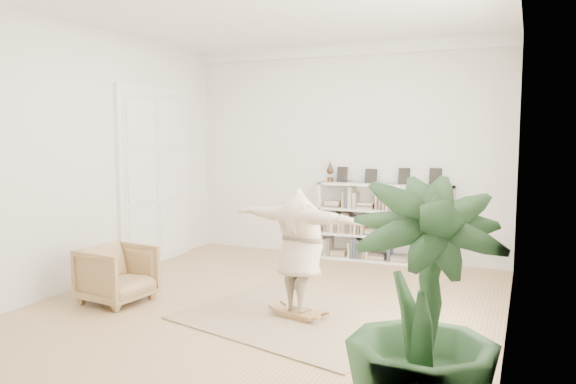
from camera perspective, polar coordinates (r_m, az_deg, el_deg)
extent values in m
plane|color=#967B4D|center=(7.19, -1.69, -11.23)|extent=(6.00, 6.00, 0.00)
plane|color=silver|center=(9.67, 5.81, 4.02)|extent=(5.50, 0.00, 5.50)
plane|color=silver|center=(4.35, -18.70, 1.34)|extent=(5.50, 0.00, 5.50)
plane|color=silver|center=(8.41, -19.00, 3.43)|extent=(0.00, 6.00, 6.00)
plane|color=silver|center=(6.23, 21.86, 2.54)|extent=(0.00, 6.00, 6.00)
plane|color=white|center=(7.02, -1.79, 18.09)|extent=(6.00, 6.00, 0.00)
cube|color=white|center=(9.71, 5.81, 14.14)|extent=(5.50, 0.12, 0.18)
cube|color=white|center=(9.41, -13.42, 1.39)|extent=(0.08, 1.78, 2.92)
cube|color=silver|center=(9.08, -14.82, 1.19)|extent=(0.06, 0.78, 2.80)
cube|color=silver|center=(9.72, -11.92, 1.57)|extent=(0.06, 0.78, 2.80)
cube|color=silver|center=(9.70, 3.53, -2.78)|extent=(0.04, 0.35, 1.30)
cube|color=silver|center=(9.21, 16.31, -3.49)|extent=(0.04, 0.35, 1.30)
cube|color=silver|center=(9.55, 9.97, -3.01)|extent=(2.20, 0.04, 1.30)
cube|color=silver|center=(9.52, 9.68, -6.89)|extent=(2.20, 0.35, 0.04)
cube|color=silver|center=(9.43, 9.73, -4.46)|extent=(2.20, 0.35, 0.04)
cube|color=silver|center=(9.37, 9.77, -1.88)|extent=(2.20, 0.35, 0.04)
cube|color=silver|center=(9.32, 9.82, 0.68)|extent=(2.20, 0.35, 0.04)
cube|color=black|center=(9.56, 5.53, 1.71)|extent=(0.18, 0.07, 0.24)
cube|color=black|center=(9.42, 8.43, 1.61)|extent=(0.18, 0.07, 0.24)
cube|color=black|center=(9.29, 11.71, 1.50)|extent=(0.18, 0.07, 0.24)
cube|color=black|center=(9.20, 14.76, 1.38)|extent=(0.18, 0.07, 0.24)
imported|color=tan|center=(7.46, -16.95, -7.99)|extent=(0.87, 0.85, 0.72)
cube|color=tan|center=(6.64, 1.19, -12.62)|extent=(2.93, 2.58, 0.02)
cube|color=brown|center=(6.62, 1.19, -12.09)|extent=(0.55, 0.41, 0.03)
cube|color=brown|center=(6.63, 1.19, -12.38)|extent=(0.34, 0.13, 0.04)
cube|color=brown|center=(6.63, 1.19, -12.38)|extent=(0.34, 0.13, 0.04)
cube|color=brown|center=(6.62, 1.19, -12.09)|extent=(0.20, 0.10, 0.10)
cube|color=brown|center=(6.62, 1.19, -12.09)|extent=(0.20, 0.10, 0.10)
imported|color=#C0AA90|center=(6.42, 1.20, -5.59)|extent=(1.82, 0.91, 1.43)
imported|color=#274C26|center=(3.91, 13.56, -12.22)|extent=(1.36, 1.36, 1.83)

